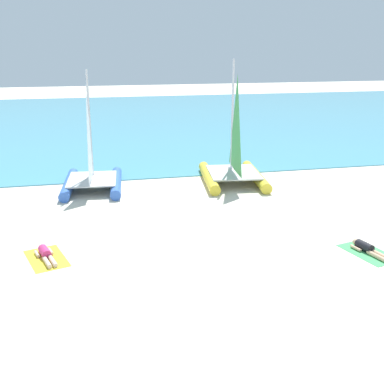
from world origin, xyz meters
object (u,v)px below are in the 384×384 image
Objects in this scene: sailboat_yellow at (233,165)px; towel_left at (47,258)px; sunbather_left at (46,254)px; towel_right at (368,253)px; sailboat_blue at (92,172)px; sunbather_right at (367,249)px.

sailboat_yellow is 3.14× the size of towel_left.
sunbather_left is 10.62m from towel_right.
sailboat_blue reaches higher than towel_left.
sunbather_right is at bearing -27.17° from sunbather_left.
sailboat_blue is 7.80m from towel_left.
sailboat_yellow reaches higher than sailboat_blue.
sailboat_blue is at bearing 77.65° from towel_left.
towel_right is 0.14m from sunbather_right.
sunbather_right is at bearing -42.13° from sailboat_blue.
towel_left is 0.14m from sunbather_left.
sailboat_blue is 2.92× the size of towel_right.
sunbather_left reaches higher than towel_right.
towel_left is (-8.53, -7.19, -0.88)m from sailboat_yellow.
sailboat_blue reaches higher than sunbather_right.
towel_left is at bearing -97.45° from sailboat_blue.
sunbather_right is at bearing -9.87° from towel_left.
sailboat_yellow is 3.87× the size of sunbather_left.
sailboat_yellow reaches higher than sunbather_left.
sunbather_right reaches higher than towel_left.
sunbather_left is at bearing 169.48° from towel_right.
sunbather_right is (10.43, -1.87, 0.00)m from sunbather_left.
towel_left is at bearing -132.75° from sailboat_yellow.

